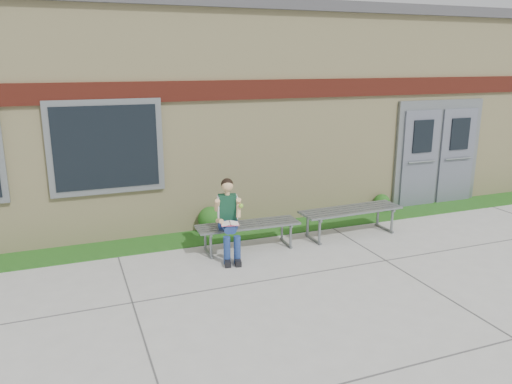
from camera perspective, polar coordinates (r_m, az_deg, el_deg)
name	(u,v)px	position (r m, az deg, el deg)	size (l,w,h in m)	color
ground	(348,283)	(7.45, 10.51, -10.17)	(80.00, 80.00, 0.00)	#9E9E99
grass_strip	(277,228)	(9.58, 2.39, -4.11)	(16.00, 0.80, 0.02)	#154F16
school_building	(222,104)	(12.29, -3.91, 10.04)	(16.20, 6.22, 4.20)	beige
bench_left	(248,230)	(8.44, -0.92, -4.32)	(1.76, 0.54, 0.45)	slate
bench_right	(351,215)	(9.28, 10.76, -2.57)	(1.95, 0.60, 0.50)	slate
girl	(229,217)	(8.04, -3.14, -2.84)	(0.46, 0.79, 1.28)	navy
shrub_mid	(211,219)	(9.33, -5.22, -3.10)	(0.47, 0.47, 0.47)	#154F16
shrub_east	(382,202)	(10.95, 14.18, -1.13)	(0.35, 0.35, 0.35)	#154F16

